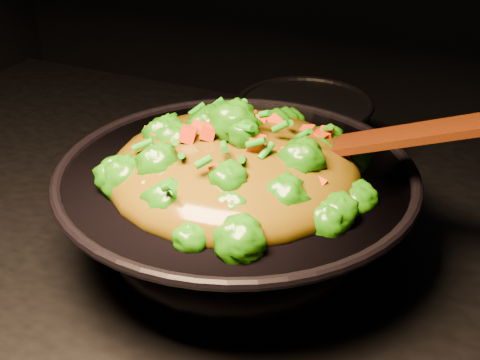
% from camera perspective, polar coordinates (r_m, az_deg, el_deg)
% --- Properties ---
extents(wok, '(0.53, 0.53, 0.12)m').
position_cam_1_polar(wok, '(0.81, -0.29, -2.96)').
color(wok, black).
rests_on(wok, stovetop).
extents(stir_fry, '(0.33, 0.33, 0.10)m').
position_cam_1_polar(stir_fry, '(0.75, -0.49, 3.69)').
color(stir_fry, '#1E6C07').
rests_on(stir_fry, wok).
extents(spatula, '(0.31, 0.07, 0.13)m').
position_cam_1_polar(spatula, '(0.76, 12.50, 3.51)').
color(spatula, '#3D1B07').
rests_on(spatula, wok).
extents(back_pot, '(0.24, 0.24, 0.11)m').
position_cam_1_polar(back_pot, '(1.02, 5.41, 3.95)').
color(back_pot, black).
rests_on(back_pot, stovetop).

